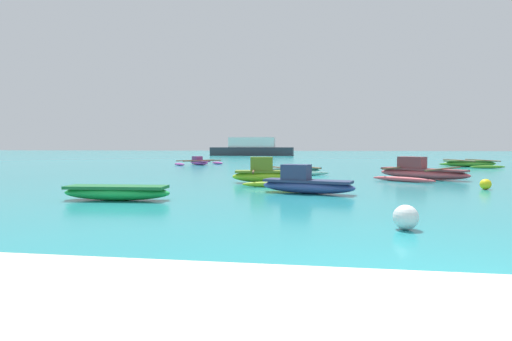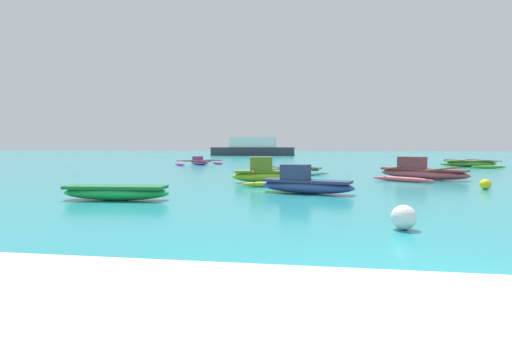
{
  "view_description": "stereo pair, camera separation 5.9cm",
  "coord_description": "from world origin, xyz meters",
  "views": [
    {
      "loc": [
        -1.44,
        -3.36,
        1.44
      ],
      "look_at": [
        -4.29,
        15.82,
        0.25
      ],
      "focal_mm": 28.0,
      "sensor_mm": 36.0,
      "label": 1
    },
    {
      "loc": [
        -1.38,
        -3.35,
        1.44
      ],
      "look_at": [
        -4.29,
        15.82,
        0.25
      ],
      "focal_mm": 28.0,
      "sensor_mm": 36.0,
      "label": 2
    }
  ],
  "objects": [
    {
      "name": "moored_boat_2",
      "position": [
        9.22,
        26.25,
        0.24
      ],
      "size": [
        3.8,
        4.62,
        0.5
      ],
      "rotation": [
        0.0,
        0.0,
        0.19
      ],
      "color": "#59A42E",
      "rests_on": "ground_plane"
    },
    {
      "name": "moored_boat_3",
      "position": [
        3.15,
        14.95,
        0.32
      ],
      "size": [
        4.52,
        4.78,
        0.97
      ],
      "rotation": [
        0.0,
        0.0,
        -0.65
      ],
      "color": "#CE4C55",
      "rests_on": "ground_plane"
    },
    {
      "name": "moored_boat_5",
      "position": [
        -1.73,
        8.83,
        0.31
      ],
      "size": [
        2.99,
        1.49,
        0.88
      ],
      "rotation": [
        0.0,
        0.0,
        -0.28
      ],
      "color": "#394B8D",
      "rests_on": "ground_plane"
    },
    {
      "name": "distant_ferry",
      "position": [
        -10.96,
        56.53,
        1.12
      ],
      "size": [
        12.51,
        2.75,
        2.75
      ],
      "color": "#2D333D",
      "rests_on": "ground_plane"
    },
    {
      "name": "mooring_buoy_1",
      "position": [
        4.15,
        10.75,
        0.18
      ],
      "size": [
        0.36,
        0.36,
        0.36
      ],
      "color": "yellow",
      "rests_on": "ground_plane"
    },
    {
      "name": "moored_boat_4",
      "position": [
        -10.26,
        26.19,
        0.22
      ],
      "size": [
        3.46,
        3.66,
        0.66
      ],
      "rotation": [
        0.0,
        0.0,
        -0.72
      ],
      "color": "#D352B5",
      "rests_on": "ground_plane"
    },
    {
      "name": "moored_boat_6",
      "position": [
        -6.65,
        6.52,
        0.22
      ],
      "size": [
        2.93,
        0.91,
        0.39
      ],
      "rotation": [
        0.0,
        0.0,
        0.06
      ],
      "color": "green",
      "rests_on": "ground_plane"
    },
    {
      "name": "mooring_buoy_2",
      "position": [
        0.11,
        3.74,
        0.22
      ],
      "size": [
        0.43,
        0.43,
        0.43
      ],
      "color": "white",
      "rests_on": "ground_plane"
    },
    {
      "name": "moored_boat_0",
      "position": [
        -3.2,
        12.14,
        0.33
      ],
      "size": [
        3.13,
        3.78,
        1.02
      ],
      "rotation": [
        0.0,
        0.0,
        0.14
      ],
      "color": "#9ECB26",
      "rests_on": "ground_plane"
    },
    {
      "name": "moored_boat_1",
      "position": [
        -2.62,
        17.46,
        0.17
      ],
      "size": [
        3.86,
        4.14,
        0.37
      ],
      "rotation": [
        0.0,
        0.0,
        0.55
      ],
      "color": "#81C8B9",
      "rests_on": "ground_plane"
    },
    {
      "name": "ground_plane",
      "position": [
        0.0,
        0.0,
        0.0
      ],
      "size": [
        240.0,
        240.0,
        0.0
      ],
      "color": "teal"
    }
  ]
}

